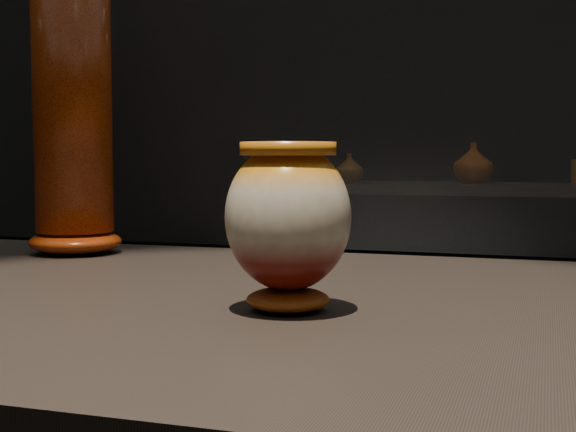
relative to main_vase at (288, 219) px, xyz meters
name	(u,v)px	position (x,y,z in m)	size (l,w,h in m)	color
main_vase	(288,219)	(0.00, 0.00, 0.00)	(0.15, 0.15, 0.17)	#651109
tall_vase	(73,112)	(-0.45, 0.33, 0.13)	(0.18, 0.18, 0.45)	#BB4A0C
back_shelf	(446,233)	(-0.26, 3.49, -0.35)	(2.00, 0.60, 0.90)	black
back_vase_left	(349,168)	(-0.78, 3.46, -0.01)	(0.15, 0.15, 0.15)	#995C16
back_vase_mid	(473,163)	(-0.13, 3.54, 0.02)	(0.20, 0.20, 0.21)	#651109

